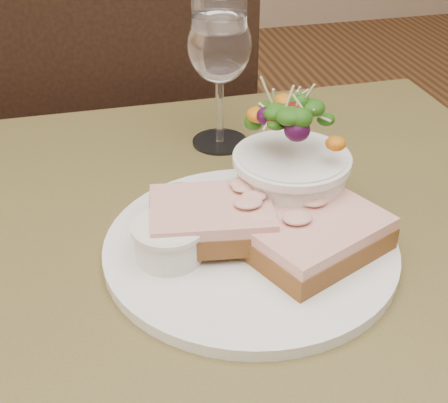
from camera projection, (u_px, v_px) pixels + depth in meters
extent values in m
cube|color=#4A4420|center=(225.00, 292.00, 0.59)|extent=(0.80, 0.80, 0.04)
cylinder|color=black|center=(359.00, 298.00, 1.14)|extent=(0.05, 0.05, 0.71)
cube|color=black|center=(132.00, 187.00, 1.28)|extent=(0.45, 0.45, 0.04)
cube|color=black|center=(126.00, 129.00, 1.00)|extent=(0.42, 0.07, 0.45)
cube|color=black|center=(140.00, 272.00, 1.41)|extent=(0.39, 0.39, 0.45)
cylinder|color=white|center=(250.00, 247.00, 0.60)|extent=(0.28, 0.28, 0.01)
cube|color=#4E2B14|center=(315.00, 240.00, 0.59)|extent=(0.15, 0.14, 0.02)
cube|color=#F2E8B8|center=(316.00, 225.00, 0.58)|extent=(0.15, 0.14, 0.01)
cube|color=#4E2B14|center=(212.00, 224.00, 0.60)|extent=(0.13, 0.10, 0.02)
cube|color=#F2E8B8|center=(211.00, 210.00, 0.59)|extent=(0.13, 0.10, 0.01)
cylinder|color=silver|center=(169.00, 241.00, 0.57)|extent=(0.06, 0.06, 0.04)
cylinder|color=olive|center=(168.00, 227.00, 0.56)|extent=(0.06, 0.06, 0.01)
cylinder|color=white|center=(290.00, 181.00, 0.64)|extent=(0.11, 0.11, 0.06)
ellipsoid|color=#103409|center=(294.00, 131.00, 0.61)|extent=(0.10, 0.10, 0.06)
ellipsoid|color=#103409|center=(175.00, 195.00, 0.66)|extent=(0.04, 0.04, 0.01)
sphere|color=maroon|center=(162.00, 198.00, 0.65)|extent=(0.02, 0.02, 0.02)
cylinder|color=white|center=(220.00, 142.00, 0.80)|extent=(0.07, 0.07, 0.00)
cylinder|color=white|center=(220.00, 108.00, 0.77)|extent=(0.01, 0.01, 0.09)
ellipsoid|color=white|center=(219.00, 45.00, 0.73)|extent=(0.08, 0.08, 0.09)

